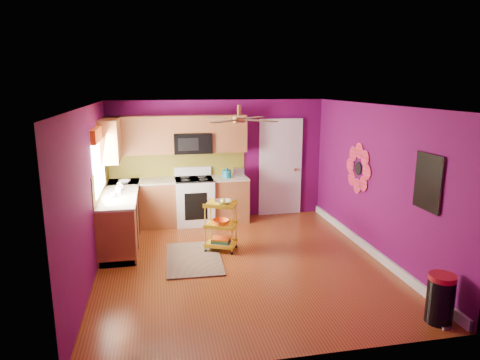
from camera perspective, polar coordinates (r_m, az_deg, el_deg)
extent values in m
plane|color=maroon|center=(7.01, 0.22, -10.98)|extent=(5.00, 5.00, 0.00)
cube|color=#5D0A4E|center=(9.02, -2.90, 2.68)|extent=(4.50, 0.04, 2.50)
cube|color=#5D0A4E|center=(4.29, 6.89, -8.76)|extent=(4.50, 0.04, 2.50)
cube|color=#5D0A4E|center=(6.56, -19.44, -1.84)|extent=(0.04, 5.00, 2.50)
cube|color=#5D0A4E|center=(7.38, 17.63, -0.16)|extent=(0.04, 5.00, 2.50)
cube|color=silver|center=(6.43, 0.24, 9.89)|extent=(4.50, 5.00, 0.04)
cube|color=white|center=(7.70, 16.84, -8.76)|extent=(0.05, 4.90, 0.14)
cube|color=brown|center=(8.03, -15.57, -4.92)|extent=(0.60, 2.30, 0.90)
cube|color=brown|center=(8.83, -8.04, -2.98)|extent=(2.80, 0.60, 0.90)
cube|color=beige|center=(7.90, -15.77, -1.67)|extent=(0.63, 2.30, 0.04)
cube|color=beige|center=(8.71, -8.13, 0.00)|extent=(2.80, 0.63, 0.04)
cube|color=black|center=(8.16, -15.40, -7.60)|extent=(0.54, 2.30, 0.10)
cube|color=black|center=(8.94, -7.96, -5.45)|extent=(2.80, 0.54, 0.10)
cube|color=white|center=(8.81, -6.08, -2.88)|extent=(0.76, 0.66, 0.92)
cube|color=black|center=(8.70, -6.15, 0.07)|extent=(0.76, 0.62, 0.03)
cube|color=white|center=(8.95, -6.33, 1.17)|extent=(0.76, 0.06, 0.18)
cube|color=black|center=(8.50, -5.88, -3.52)|extent=(0.45, 0.02, 0.55)
cube|color=brown|center=(8.69, -13.27, 5.81)|extent=(1.32, 0.33, 0.75)
cube|color=brown|center=(8.81, -1.56, 6.23)|extent=(0.72, 0.33, 0.75)
cube|color=brown|center=(8.69, -6.42, 7.43)|extent=(0.76, 0.33, 0.34)
cube|color=brown|center=(8.24, -16.83, 5.25)|extent=(0.33, 1.30, 0.75)
cube|color=black|center=(8.70, -6.34, 4.92)|extent=(0.76, 0.38, 0.40)
cube|color=#656D18|center=(8.94, -8.29, 2.12)|extent=(2.80, 0.01, 0.51)
cube|color=#656D18|center=(7.87, -17.99, 0.19)|extent=(0.01, 2.30, 0.51)
cube|color=white|center=(7.51, -18.36, 2.35)|extent=(0.03, 1.20, 1.00)
cube|color=orange|center=(7.45, -18.38, 5.92)|extent=(0.08, 1.35, 0.22)
cube|color=white|center=(9.32, 5.38, 1.56)|extent=(0.85, 0.04, 2.05)
cube|color=white|center=(9.30, 5.41, 1.54)|extent=(0.95, 0.02, 2.15)
sphere|color=#BF8C3F|center=(9.37, 7.35, 1.42)|extent=(0.07, 0.07, 0.07)
cylinder|color=black|center=(7.87, 15.48, 1.50)|extent=(0.01, 0.24, 0.24)
cube|color=#167392|center=(6.14, 23.85, -0.28)|extent=(0.03, 0.52, 0.72)
cube|color=black|center=(6.14, 23.74, -0.29)|extent=(0.01, 0.56, 0.76)
cylinder|color=#BF8C3F|center=(6.63, -0.11, 9.28)|extent=(0.06, 0.06, 0.16)
cylinder|color=#BF8C3F|center=(6.64, -0.11, 8.07)|extent=(0.20, 0.20, 0.08)
cube|color=#4C2D19|center=(6.95, 1.66, 8.28)|extent=(0.47, 0.47, 0.01)
cube|color=#4C2D19|center=(6.86, -2.77, 8.21)|extent=(0.47, 0.47, 0.01)
cube|color=#4C2D19|center=(6.33, -2.05, 7.84)|extent=(0.47, 0.47, 0.01)
cube|color=#4C2D19|center=(6.43, 2.73, 7.91)|extent=(0.47, 0.47, 0.01)
cube|color=black|center=(7.18, -6.17, -10.36)|extent=(0.93, 1.47, 0.02)
cylinder|color=yellow|center=(7.28, -4.66, -6.44)|extent=(0.02, 0.02, 0.80)
cylinder|color=yellow|center=(7.16, -1.13, -6.72)|extent=(0.02, 0.02, 0.80)
cylinder|color=yellow|center=(7.56, -3.95, -5.67)|extent=(0.02, 0.02, 0.80)
cylinder|color=yellow|center=(7.45, -0.54, -5.93)|extent=(0.02, 0.02, 0.80)
sphere|color=black|center=(7.42, -4.60, -9.41)|extent=(0.06, 0.06, 0.06)
sphere|color=black|center=(7.30, -1.11, -9.74)|extent=(0.06, 0.06, 0.06)
sphere|color=black|center=(7.70, -3.90, -8.55)|extent=(0.06, 0.06, 0.06)
sphere|color=black|center=(7.59, -0.54, -8.84)|extent=(0.06, 0.06, 0.06)
cube|color=yellow|center=(7.25, -2.60, -3.34)|extent=(0.62, 0.55, 0.03)
cube|color=yellow|center=(7.35, -2.58, -6.08)|extent=(0.62, 0.55, 0.03)
cube|color=yellow|center=(7.47, -2.55, -8.53)|extent=(0.62, 0.55, 0.03)
imported|color=beige|center=(7.22, -2.25, -3.00)|extent=(0.37, 0.37, 0.07)
sphere|color=yellow|center=(7.21, -2.25, -2.83)|extent=(0.09, 0.09, 0.09)
imported|color=orange|center=(7.34, -2.58, -5.64)|extent=(0.39, 0.39, 0.09)
cube|color=navy|center=(7.46, -2.55, -8.30)|extent=(0.36, 0.33, 0.04)
cube|color=#267233|center=(7.44, -2.56, -8.04)|extent=(0.36, 0.33, 0.03)
cube|color=orange|center=(7.43, -2.56, -7.82)|extent=(0.36, 0.33, 0.03)
cylinder|color=black|center=(5.83, 25.12, -14.41)|extent=(0.32, 0.32, 0.55)
cylinder|color=#A6171F|center=(5.71, 25.41, -11.66)|extent=(0.32, 0.32, 0.06)
cube|color=beige|center=(5.84, 25.82, -17.32)|extent=(0.11, 0.06, 0.03)
cylinder|color=teal|center=(8.72, -1.80, 0.81)|extent=(0.18, 0.18, 0.16)
sphere|color=teal|center=(8.70, -1.80, 1.46)|extent=(0.06, 0.06, 0.06)
cube|color=beige|center=(8.84, -0.23, 1.04)|extent=(0.22, 0.15, 0.18)
imported|color=#EA3F72|center=(7.70, -15.94, -1.10)|extent=(0.09, 0.10, 0.21)
imported|color=white|center=(7.97, -15.66, -0.79)|extent=(0.13, 0.13, 0.17)
imported|color=white|center=(8.57, -15.17, -0.20)|extent=(0.24, 0.24, 0.06)
imported|color=white|center=(7.55, -16.48, -1.88)|extent=(0.11, 0.11, 0.09)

